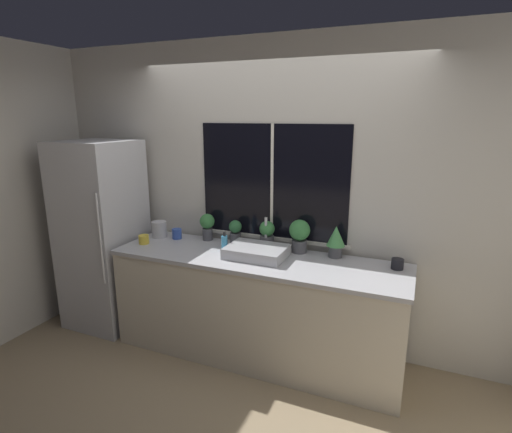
{
  "coord_description": "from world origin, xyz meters",
  "views": [
    {
      "loc": [
        1.22,
        -2.56,
        2.05
      ],
      "look_at": [
        -0.0,
        0.33,
        1.25
      ],
      "focal_mm": 28.0,
      "sensor_mm": 36.0,
      "label": 1
    }
  ],
  "objects_px": {
    "mug_yellow": "(144,239)",
    "potted_plant_left": "(235,231)",
    "potted_plant_center": "(267,234)",
    "mug_black": "(397,264)",
    "refrigerator": "(103,235)",
    "potted_plant_far_left": "(207,225)",
    "mug_blue": "(177,234)",
    "sink": "(256,251)",
    "soap_bottle": "(225,243)",
    "potted_plant_far_right": "(336,240)",
    "kettle": "(159,229)",
    "potted_plant_right": "(300,234)"
  },
  "relations": [
    {
      "from": "sink",
      "to": "potted_plant_far_left",
      "type": "xyz_separation_m",
      "value": [
        -0.61,
        0.25,
        0.1
      ]
    },
    {
      "from": "potted_plant_left",
      "to": "potted_plant_far_right",
      "type": "xyz_separation_m",
      "value": [
        0.92,
        0.0,
        0.03
      ]
    },
    {
      "from": "sink",
      "to": "potted_plant_far_left",
      "type": "relative_size",
      "value": 1.94
    },
    {
      "from": "potted_plant_right",
      "to": "soap_bottle",
      "type": "distance_m",
      "value": 0.65
    },
    {
      "from": "refrigerator",
      "to": "potted_plant_far_left",
      "type": "height_order",
      "value": "refrigerator"
    },
    {
      "from": "kettle",
      "to": "mug_black",
      "type": "bearing_deg",
      "value": 0.55
    },
    {
      "from": "potted_plant_far_left",
      "to": "potted_plant_left",
      "type": "xyz_separation_m",
      "value": [
        0.29,
        0.0,
        -0.03
      ]
    },
    {
      "from": "refrigerator",
      "to": "potted_plant_far_left",
      "type": "bearing_deg",
      "value": 15.81
    },
    {
      "from": "sink",
      "to": "kettle",
      "type": "bearing_deg",
      "value": 172.17
    },
    {
      "from": "mug_black",
      "to": "mug_yellow",
      "type": "xyz_separation_m",
      "value": [
        -2.19,
        -0.25,
        -0.0
      ]
    },
    {
      "from": "mug_yellow",
      "to": "mug_black",
      "type": "bearing_deg",
      "value": 6.5
    },
    {
      "from": "potted_plant_center",
      "to": "mug_blue",
      "type": "height_order",
      "value": "potted_plant_center"
    },
    {
      "from": "potted_plant_right",
      "to": "mug_blue",
      "type": "xyz_separation_m",
      "value": [
        -1.19,
        -0.08,
        -0.12
      ]
    },
    {
      "from": "potted_plant_far_right",
      "to": "kettle",
      "type": "xyz_separation_m",
      "value": [
        -1.69,
        -0.1,
        -0.07
      ]
    },
    {
      "from": "potted_plant_right",
      "to": "mug_black",
      "type": "relative_size",
      "value": 3.1
    },
    {
      "from": "potted_plant_center",
      "to": "soap_bottle",
      "type": "bearing_deg",
      "value": -142.16
    },
    {
      "from": "sink",
      "to": "potted_plant_right",
      "type": "relative_size",
      "value": 1.7
    },
    {
      "from": "potted_plant_right",
      "to": "potted_plant_center",
      "type": "bearing_deg",
      "value": 180.0
    },
    {
      "from": "mug_yellow",
      "to": "potted_plant_left",
      "type": "bearing_deg",
      "value": 22.99
    },
    {
      "from": "refrigerator",
      "to": "mug_black",
      "type": "relative_size",
      "value": 19.62
    },
    {
      "from": "potted_plant_left",
      "to": "mug_blue",
      "type": "xyz_separation_m",
      "value": [
        -0.58,
        -0.08,
        -0.07
      ]
    },
    {
      "from": "potted_plant_far_right",
      "to": "mug_black",
      "type": "height_order",
      "value": "potted_plant_far_right"
    },
    {
      "from": "potted_plant_right",
      "to": "potted_plant_far_right",
      "type": "height_order",
      "value": "potted_plant_right"
    },
    {
      "from": "mug_black",
      "to": "mug_blue",
      "type": "xyz_separation_m",
      "value": [
        -2.0,
        -0.0,
        0.01
      ]
    },
    {
      "from": "sink",
      "to": "mug_yellow",
      "type": "bearing_deg",
      "value": -175.82
    },
    {
      "from": "soap_bottle",
      "to": "kettle",
      "type": "xyz_separation_m",
      "value": [
        -0.78,
        0.13,
        0.01
      ]
    },
    {
      "from": "potted_plant_left",
      "to": "kettle",
      "type": "distance_m",
      "value": 0.78
    },
    {
      "from": "soap_bottle",
      "to": "sink",
      "type": "bearing_deg",
      "value": -2.75
    },
    {
      "from": "potted_plant_far_left",
      "to": "soap_bottle",
      "type": "height_order",
      "value": "potted_plant_far_left"
    },
    {
      "from": "soap_bottle",
      "to": "potted_plant_center",
      "type": "bearing_deg",
      "value": 37.84
    },
    {
      "from": "potted_plant_center",
      "to": "potted_plant_far_right",
      "type": "bearing_deg",
      "value": 0.0
    },
    {
      "from": "potted_plant_far_left",
      "to": "kettle",
      "type": "height_order",
      "value": "potted_plant_far_left"
    },
    {
      "from": "mug_blue",
      "to": "mug_yellow",
      "type": "xyz_separation_m",
      "value": [
        -0.19,
        -0.25,
        -0.01
      ]
    },
    {
      "from": "potted_plant_far_left",
      "to": "potted_plant_left",
      "type": "height_order",
      "value": "potted_plant_far_left"
    },
    {
      "from": "potted_plant_center",
      "to": "potted_plant_right",
      "type": "relative_size",
      "value": 0.85
    },
    {
      "from": "potted_plant_right",
      "to": "potted_plant_far_right",
      "type": "relative_size",
      "value": 1.08
    },
    {
      "from": "refrigerator",
      "to": "potted_plant_center",
      "type": "height_order",
      "value": "refrigerator"
    },
    {
      "from": "sink",
      "to": "mug_black",
      "type": "relative_size",
      "value": 5.26
    },
    {
      "from": "sink",
      "to": "potted_plant_right",
      "type": "distance_m",
      "value": 0.4
    },
    {
      "from": "kettle",
      "to": "potted_plant_far_left",
      "type": "bearing_deg",
      "value": 11.9
    },
    {
      "from": "potted_plant_far_left",
      "to": "potted_plant_center",
      "type": "distance_m",
      "value": 0.6
    },
    {
      "from": "potted_plant_left",
      "to": "kettle",
      "type": "relative_size",
      "value": 1.29
    },
    {
      "from": "potted_plant_far_left",
      "to": "mug_black",
      "type": "height_order",
      "value": "potted_plant_far_left"
    },
    {
      "from": "potted_plant_right",
      "to": "mug_blue",
      "type": "bearing_deg",
      "value": -176.15
    },
    {
      "from": "mug_black",
      "to": "mug_blue",
      "type": "distance_m",
      "value": 2.0
    },
    {
      "from": "potted_plant_center",
      "to": "potted_plant_far_right",
      "type": "relative_size",
      "value": 0.92
    },
    {
      "from": "sink",
      "to": "mug_blue",
      "type": "distance_m",
      "value": 0.91
    },
    {
      "from": "potted_plant_center",
      "to": "mug_black",
      "type": "height_order",
      "value": "potted_plant_center"
    },
    {
      "from": "potted_plant_center",
      "to": "potted_plant_right",
      "type": "xyz_separation_m",
      "value": [
        0.3,
        0.0,
        0.04
      ]
    },
    {
      "from": "soap_bottle",
      "to": "mug_blue",
      "type": "relative_size",
      "value": 1.85
    }
  ]
}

